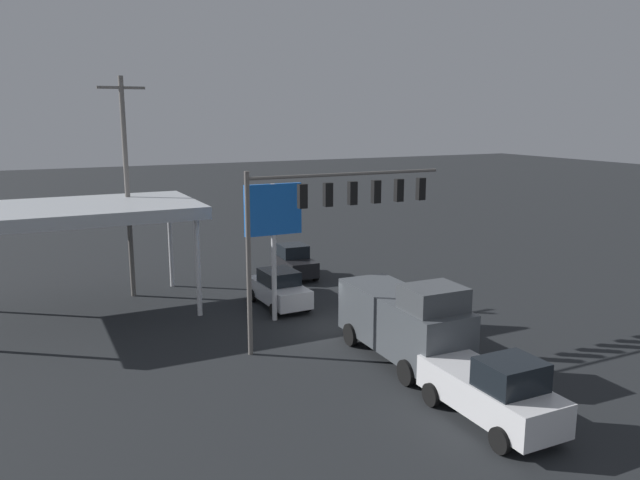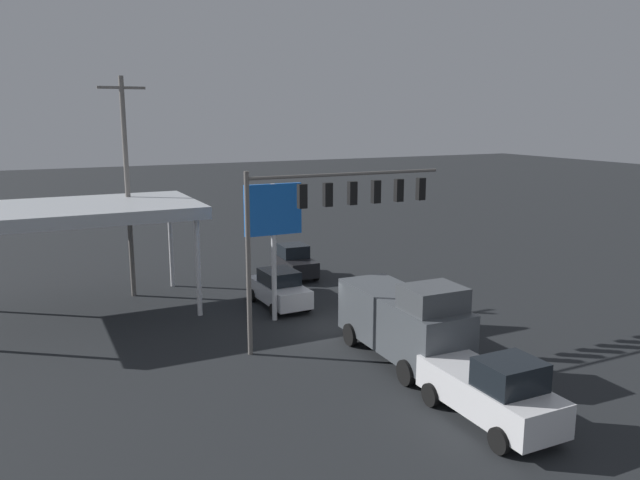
{
  "view_description": "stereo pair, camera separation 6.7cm",
  "coord_description": "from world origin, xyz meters",
  "px_view_note": "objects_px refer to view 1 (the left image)",
  "views": [
    {
      "loc": [
        12.87,
        24.33,
        9.74
      ],
      "look_at": [
        0.0,
        -2.0,
        3.83
      ],
      "focal_mm": 35.0,
      "sensor_mm": 36.0,
      "label": 1
    },
    {
      "loc": [
        12.81,
        24.36,
        9.74
      ],
      "look_at": [
        0.0,
        -2.0,
        3.83
      ],
      "focal_mm": 35.0,
      "sensor_mm": 36.0,
      "label": 2
    }
  ],
  "objects_px": {
    "price_sign": "(273,218)",
    "pickup_parked": "(493,391)",
    "traffic_signal_assembly": "(336,206)",
    "delivery_truck": "(404,320)",
    "sedan_waiting": "(279,289)",
    "utility_pole": "(127,184)",
    "hatchback_crossing": "(294,262)"
  },
  "relations": [
    {
      "from": "traffic_signal_assembly",
      "to": "price_sign",
      "type": "bearing_deg",
      "value": -68.92
    },
    {
      "from": "price_sign",
      "to": "pickup_parked",
      "type": "bearing_deg",
      "value": 100.82
    },
    {
      "from": "traffic_signal_assembly",
      "to": "hatchback_crossing",
      "type": "xyz_separation_m",
      "value": [
        -2.75,
        -10.71,
        -4.99
      ]
    },
    {
      "from": "delivery_truck",
      "to": "pickup_parked",
      "type": "height_order",
      "value": "delivery_truck"
    },
    {
      "from": "utility_pole",
      "to": "price_sign",
      "type": "relative_size",
      "value": 1.77
    },
    {
      "from": "utility_pole",
      "to": "delivery_truck",
      "type": "relative_size",
      "value": 1.71
    },
    {
      "from": "price_sign",
      "to": "sedan_waiting",
      "type": "bearing_deg",
      "value": -118.01
    },
    {
      "from": "sedan_waiting",
      "to": "hatchback_crossing",
      "type": "bearing_deg",
      "value": 147.05
    },
    {
      "from": "traffic_signal_assembly",
      "to": "hatchback_crossing",
      "type": "bearing_deg",
      "value": -104.42
    },
    {
      "from": "hatchback_crossing",
      "to": "sedan_waiting",
      "type": "bearing_deg",
      "value": -28.31
    },
    {
      "from": "traffic_signal_assembly",
      "to": "utility_pole",
      "type": "relative_size",
      "value": 0.78
    },
    {
      "from": "traffic_signal_assembly",
      "to": "delivery_truck",
      "type": "xyz_separation_m",
      "value": [
        -1.37,
        3.36,
        -4.24
      ]
    },
    {
      "from": "utility_pole",
      "to": "sedan_waiting",
      "type": "bearing_deg",
      "value": 140.67
    },
    {
      "from": "traffic_signal_assembly",
      "to": "sedan_waiting",
      "type": "bearing_deg",
      "value": -86.14
    },
    {
      "from": "utility_pole",
      "to": "price_sign",
      "type": "height_order",
      "value": "utility_pole"
    },
    {
      "from": "hatchback_crossing",
      "to": "pickup_parked",
      "type": "bearing_deg",
      "value": -2.09
    },
    {
      "from": "hatchback_crossing",
      "to": "pickup_parked",
      "type": "relative_size",
      "value": 0.75
    },
    {
      "from": "sedan_waiting",
      "to": "utility_pole",
      "type": "bearing_deg",
      "value": -131.0
    },
    {
      "from": "sedan_waiting",
      "to": "delivery_truck",
      "type": "relative_size",
      "value": 0.65
    },
    {
      "from": "utility_pole",
      "to": "hatchback_crossing",
      "type": "height_order",
      "value": "utility_pole"
    },
    {
      "from": "price_sign",
      "to": "pickup_parked",
      "type": "relative_size",
      "value": 1.27
    },
    {
      "from": "delivery_truck",
      "to": "price_sign",
      "type": "bearing_deg",
      "value": -157.13
    },
    {
      "from": "utility_pole",
      "to": "sedan_waiting",
      "type": "xyz_separation_m",
      "value": [
        -6.44,
        5.27,
        -5.19
      ]
    },
    {
      "from": "sedan_waiting",
      "to": "hatchback_crossing",
      "type": "distance_m",
      "value": 6.03
    },
    {
      "from": "price_sign",
      "to": "sedan_waiting",
      "type": "relative_size",
      "value": 1.48
    },
    {
      "from": "price_sign",
      "to": "sedan_waiting",
      "type": "xyz_separation_m",
      "value": [
        -1.03,
        -1.93,
        -4.06
      ]
    },
    {
      "from": "utility_pole",
      "to": "delivery_truck",
      "type": "bearing_deg",
      "value": 119.95
    },
    {
      "from": "traffic_signal_assembly",
      "to": "delivery_truck",
      "type": "distance_m",
      "value": 5.58
    },
    {
      "from": "traffic_signal_assembly",
      "to": "price_sign",
      "type": "relative_size",
      "value": 1.38
    },
    {
      "from": "traffic_signal_assembly",
      "to": "sedan_waiting",
      "type": "xyz_separation_m",
      "value": [
        0.37,
        -5.56,
        -4.98
      ]
    },
    {
      "from": "traffic_signal_assembly",
      "to": "pickup_parked",
      "type": "relative_size",
      "value": 1.75
    },
    {
      "from": "pickup_parked",
      "to": "utility_pole",
      "type": "bearing_deg",
      "value": -158.45
    }
  ]
}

